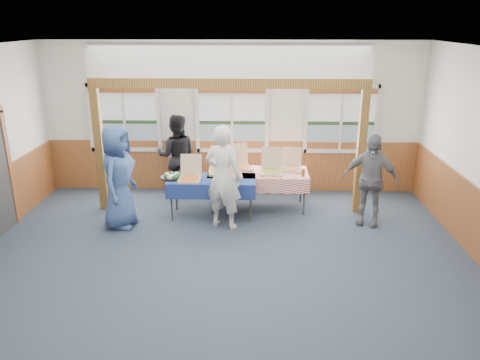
{
  "coord_description": "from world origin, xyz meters",
  "views": [
    {
      "loc": [
        0.48,
        -6.31,
        3.59
      ],
      "look_at": [
        0.25,
        1.0,
        1.07
      ],
      "focal_mm": 35.0,
      "sensor_mm": 36.0,
      "label": 1
    }
  ],
  "objects_px": {
    "table_right": "(258,174)",
    "person_grey": "(370,180)",
    "woman_white": "(223,177)",
    "man_blue": "(118,177)",
    "table_left": "(212,182)",
    "woman_black": "(177,156)"
  },
  "relations": [
    {
      "from": "table_right",
      "to": "person_grey",
      "type": "bearing_deg",
      "value": -40.34
    },
    {
      "from": "table_left",
      "to": "woman_white",
      "type": "bearing_deg",
      "value": -63.59
    },
    {
      "from": "table_left",
      "to": "table_right",
      "type": "height_order",
      "value": "same"
    },
    {
      "from": "table_left",
      "to": "man_blue",
      "type": "relative_size",
      "value": 0.88
    },
    {
      "from": "table_left",
      "to": "table_right",
      "type": "xyz_separation_m",
      "value": [
        0.87,
        0.43,
        0.01
      ]
    },
    {
      "from": "woman_white",
      "to": "table_left",
      "type": "bearing_deg",
      "value": -40.44
    },
    {
      "from": "table_left",
      "to": "man_blue",
      "type": "bearing_deg",
      "value": -162.95
    },
    {
      "from": "table_right",
      "to": "man_blue",
      "type": "bearing_deg",
      "value": 179.12
    },
    {
      "from": "table_right",
      "to": "person_grey",
      "type": "relative_size",
      "value": 1.25
    },
    {
      "from": "table_right",
      "to": "woman_white",
      "type": "height_order",
      "value": "woman_white"
    },
    {
      "from": "table_left",
      "to": "woman_black",
      "type": "distance_m",
      "value": 1.4
    },
    {
      "from": "table_right",
      "to": "woman_white",
      "type": "xyz_separation_m",
      "value": [
        -0.62,
        -0.92,
        0.24
      ]
    },
    {
      "from": "person_grey",
      "to": "woman_black",
      "type": "bearing_deg",
      "value": -178.0
    },
    {
      "from": "table_right",
      "to": "man_blue",
      "type": "xyz_separation_m",
      "value": [
        -2.49,
        -0.94,
        0.23
      ]
    },
    {
      "from": "man_blue",
      "to": "person_grey",
      "type": "height_order",
      "value": "man_blue"
    },
    {
      "from": "table_right",
      "to": "woman_white",
      "type": "bearing_deg",
      "value": -145.56
    },
    {
      "from": "table_left",
      "to": "woman_white",
      "type": "relative_size",
      "value": 0.87
    },
    {
      "from": "table_right",
      "to": "woman_white",
      "type": "relative_size",
      "value": 1.12
    },
    {
      "from": "table_left",
      "to": "woman_black",
      "type": "bearing_deg",
      "value": 126.43
    },
    {
      "from": "woman_white",
      "to": "woman_black",
      "type": "distance_m",
      "value": 1.94
    },
    {
      "from": "man_blue",
      "to": "person_grey",
      "type": "relative_size",
      "value": 1.1
    },
    {
      "from": "table_left",
      "to": "man_blue",
      "type": "xyz_separation_m",
      "value": [
        -1.62,
        -0.51,
        0.24
      ]
    }
  ]
}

